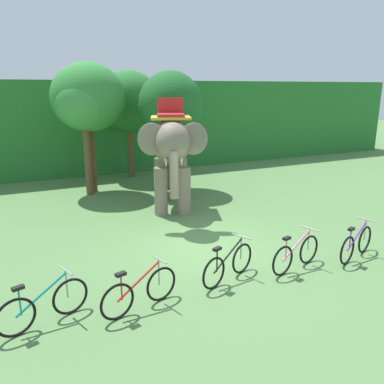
{
  "coord_description": "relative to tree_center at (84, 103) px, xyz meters",
  "views": [
    {
      "loc": [
        -4.47,
        -8.48,
        4.13
      ],
      "look_at": [
        -0.03,
        1.0,
        1.3
      ],
      "focal_mm": 36.33,
      "sensor_mm": 36.0,
      "label": 1
    }
  ],
  "objects": [
    {
      "name": "ground_plane",
      "position": [
        1.81,
        -6.79,
        -3.55
      ],
      "size": [
        80.0,
        80.0,
        0.0
      ],
      "primitive_type": "plane",
      "color": "#567F47"
    },
    {
      "name": "foliage_hedge",
      "position": [
        1.81,
        6.3,
        -1.32
      ],
      "size": [
        36.0,
        6.0,
        4.45
      ],
      "primitive_type": "cube",
      "color": "#28702D",
      "rests_on": "ground"
    },
    {
      "name": "tree_center",
      "position": [
        0.0,
        0.0,
        0.0
      ],
      "size": [
        2.16,
        2.16,
        4.61
      ],
      "color": "brown",
      "rests_on": "ground"
    },
    {
      "name": "tree_left",
      "position": [
        0.24,
        0.35,
        0.19
      ],
      "size": [
        2.84,
        2.84,
        5.08
      ],
      "color": "brown",
      "rests_on": "ground"
    },
    {
      "name": "tree_right",
      "position": [
        2.4,
        2.36,
        -0.05
      ],
      "size": [
        2.89,
        2.89,
        4.89
      ],
      "color": "brown",
      "rests_on": "ground"
    },
    {
      "name": "tree_center_right",
      "position": [
        3.25,
        -0.64,
        -0.13
      ],
      "size": [
        2.56,
        2.56,
        4.78
      ],
      "color": "brown",
      "rests_on": "ground"
    },
    {
      "name": "elephant",
      "position": [
        2.22,
        -3.22,
        -1.35
      ],
      "size": [
        2.8,
        4.21,
        3.78
      ],
      "color": "gray",
      "rests_on": "ground"
    },
    {
      "name": "bike_teal",
      "position": [
        -2.45,
        -8.6,
        -3.16
      ],
      "size": [
        1.63,
        0.7,
        0.92
      ],
      "color": "black",
      "rests_on": "ground"
    },
    {
      "name": "bike_red",
      "position": [
        -0.75,
        -8.86,
        -3.16
      ],
      "size": [
        1.65,
        0.65,
        0.92
      ],
      "color": "black",
      "rests_on": "ground"
    },
    {
      "name": "bike_black",
      "position": [
        1.36,
        -8.57,
        -3.16
      ],
      "size": [
        1.61,
        0.76,
        0.92
      ],
      "color": "black",
      "rests_on": "ground"
    },
    {
      "name": "bike_pink",
      "position": [
        3.07,
        -8.76,
        -3.16
      ],
      "size": [
        1.67,
        0.6,
        0.92
      ],
      "color": "black",
      "rests_on": "ground"
    },
    {
      "name": "bike_purple",
      "position": [
        4.82,
        -8.9,
        -3.16
      ],
      "size": [
        1.63,
        0.7,
        0.92
      ],
      "color": "black",
      "rests_on": "ground"
    }
  ]
}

